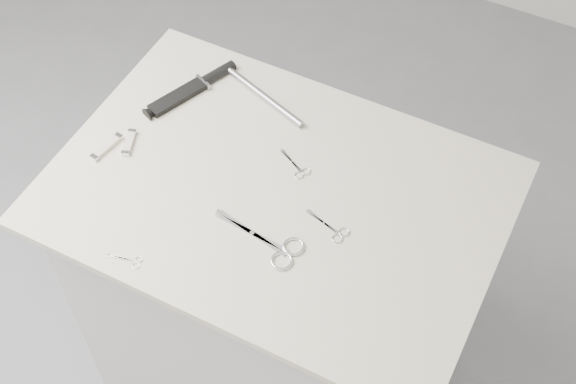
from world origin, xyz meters
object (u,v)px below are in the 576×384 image
at_px(metal_rail, 264,96).
at_px(plinth, 278,297).
at_px(tiny_scissors, 130,260).
at_px(pocket_knife_a, 107,147).
at_px(embroidery_scissors_b, 297,168).
at_px(embroidery_scissors_a, 333,230).
at_px(sheathed_knife, 196,86).
at_px(pocket_knife_b, 129,143).
at_px(large_shears, 275,246).

bearing_deg(metal_rail, plinth, -56.38).
xyz_separation_m(tiny_scissors, pocket_knife_a, (-0.22, 0.23, 0.00)).
bearing_deg(embroidery_scissors_b, embroidery_scissors_a, -11.61).
height_order(embroidery_scissors_a, sheathed_knife, sheathed_knife).
height_order(pocket_knife_a, pocket_knife_b, pocket_knife_a).
distance_m(plinth, tiny_scissors, 0.59).
distance_m(plinth, pocket_knife_a, 0.63).
distance_m(pocket_knife_b, metal_rail, 0.34).
xyz_separation_m(plinth, embroidery_scissors_a, (0.16, -0.04, 0.47)).
height_order(tiny_scissors, sheathed_knife, sheathed_knife).
relative_size(pocket_knife_a, pocket_knife_b, 1.21).
xyz_separation_m(embroidery_scissors_b, sheathed_knife, (-0.33, 0.11, 0.01)).
bearing_deg(plinth, embroidery_scissors_a, -13.11).
distance_m(sheathed_knife, pocket_knife_b, 0.23).
xyz_separation_m(pocket_knife_b, metal_rail, (0.21, 0.27, 0.00)).
xyz_separation_m(embroidery_scissors_a, embroidery_scissors_b, (-0.14, 0.12, -0.00)).
bearing_deg(embroidery_scissors_b, tiny_scissors, -90.03).
bearing_deg(embroidery_scissors_b, large_shears, -48.14).
xyz_separation_m(plinth, embroidery_scissors_b, (0.01, 0.08, 0.47)).
distance_m(large_shears, metal_rail, 0.43).
bearing_deg(metal_rail, sheathed_knife, -164.31).
bearing_deg(plinth, large_shears, -63.18).
height_order(large_shears, embroidery_scissors_a, large_shears).
distance_m(large_shears, embroidery_scissors_a, 0.13).
xyz_separation_m(embroidery_scissors_b, tiny_scissors, (-0.20, -0.38, -0.00)).
relative_size(large_shears, metal_rail, 0.80).
bearing_deg(embroidery_scissors_b, pocket_knife_a, -132.82).
relative_size(embroidery_scissors_b, pocket_knife_a, 0.99).
distance_m(embroidery_scissors_b, pocket_knife_a, 0.44).
xyz_separation_m(plinth, metal_rail, (-0.16, 0.24, 0.48)).
bearing_deg(large_shears, sheathed_knife, 148.05).
height_order(large_shears, metal_rail, metal_rail).
bearing_deg(metal_rail, embroidery_scissors_b, -42.58).
height_order(plinth, tiny_scissors, tiny_scissors).
bearing_deg(large_shears, embroidery_scissors_b, 112.19).
bearing_deg(embroidery_scissors_a, large_shears, -118.05).
distance_m(sheathed_knife, pocket_knife_a, 0.27).
bearing_deg(plinth, tiny_scissors, -121.97).
relative_size(plinth, tiny_scissors, 12.10).
height_order(sheathed_knife, pocket_knife_a, sheathed_knife).
xyz_separation_m(tiny_scissors, metal_rail, (0.03, 0.54, 0.01)).
relative_size(plinth, embroidery_scissors_b, 9.73).
distance_m(tiny_scissors, pocket_knife_a, 0.32).
height_order(embroidery_scissors_a, pocket_knife_a, pocket_knife_a).
relative_size(embroidery_scissors_a, metal_rail, 0.41).
relative_size(embroidery_scissors_b, sheathed_knife, 0.38).
height_order(pocket_knife_a, metal_rail, metal_rail).
bearing_deg(tiny_scissors, pocket_knife_b, 113.80).
xyz_separation_m(tiny_scissors, pocket_knife_b, (-0.18, 0.27, 0.00)).
xyz_separation_m(large_shears, embroidery_scissors_b, (-0.05, 0.21, -0.00)).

